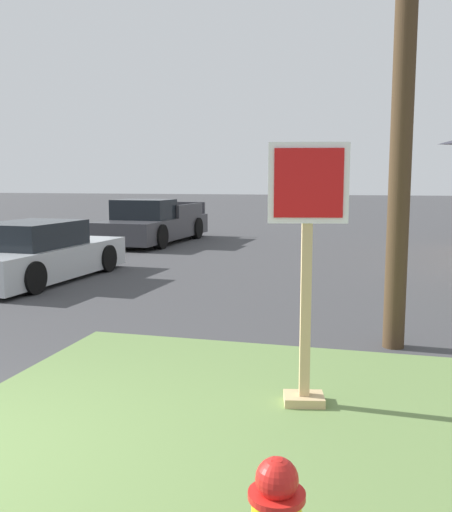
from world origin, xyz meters
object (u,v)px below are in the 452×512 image
Objects in this scene: manhole_cover at (99,348)px; pickup_truck_charcoal at (153,225)px; parked_sedan_silver at (38,255)px; stop_sign at (306,281)px.

manhole_cover is 0.13× the size of pickup_truck_charcoal.
manhole_cover is at bearing -71.20° from pickup_truck_charcoal.
parked_sedan_silver is 7.39m from pickup_truck_charcoal.
pickup_truck_charcoal is (-0.39, 7.38, 0.08)m from parked_sedan_silver.
pickup_truck_charcoal reaches higher than manhole_cover.
parked_sedan_silver reaches higher than manhole_cover.
manhole_cover is (-2.74, 1.33, -1.20)m from stop_sign.
pickup_truck_charcoal is at bearing 108.80° from manhole_cover.
stop_sign is 14.50m from pickup_truck_charcoal.
manhole_cover is 12.20m from pickup_truck_charcoal.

